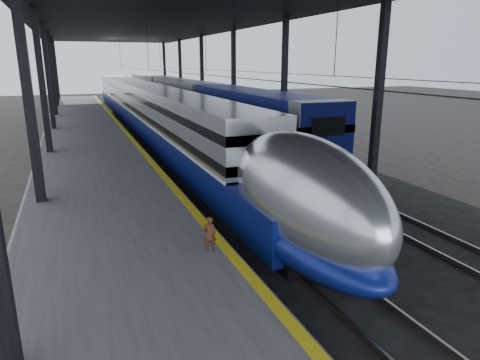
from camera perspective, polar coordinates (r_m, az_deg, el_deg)
ground at (r=14.35m, az=-1.43°, el=-9.76°), size 160.00×160.00×0.00m
platform at (r=32.70m, az=-19.61°, el=4.66°), size 6.00×80.00×1.00m
yellow_strip at (r=32.82m, az=-14.79°, el=5.98°), size 0.30×80.00×0.01m
rails at (r=33.96m, az=-5.93°, el=5.13°), size 6.52×80.00×0.16m
canopy at (r=32.96m, az=-11.04°, el=20.40°), size 18.00×75.00×9.47m
tgv_train at (r=39.35m, az=-12.13°, el=9.04°), size 2.92×65.20×4.18m
second_train at (r=46.36m, az=-7.27°, el=10.46°), size 3.13×56.05×4.31m
child at (r=11.94m, az=-4.10°, el=-7.23°), size 0.41×0.30×1.03m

